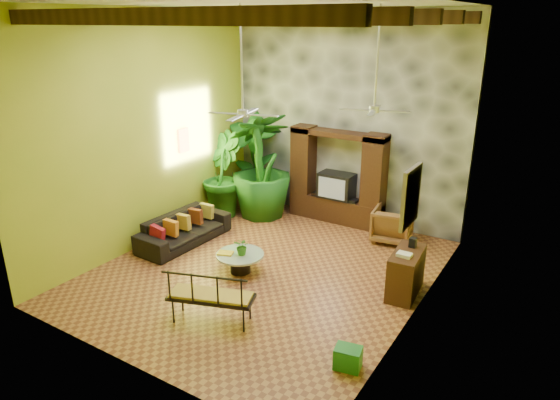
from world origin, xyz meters
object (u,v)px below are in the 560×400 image
Objects in this scene: entertainment_center at (337,184)px; ceiling_fan_front at (242,102)px; tall_plant_c at (262,165)px; tall_plant_a at (253,161)px; ceiling_fan_back at (375,98)px; sofa at (184,229)px; tall_plant_b at (221,175)px; iron_bench at (208,294)px; green_bin at (348,358)px; wicker_armchair at (392,225)px; side_console at (406,273)px; coffee_table at (240,260)px.

ceiling_fan_front is (-0.20, -3.54, 2.44)m from entertainment_center.
ceiling_fan_front reaches higher than tall_plant_c.
ceiling_fan_back is at bearing -23.67° from tall_plant_a.
sofa is (-2.10, 0.52, -3.07)m from ceiling_fan_front.
tall_plant_b is (-2.45, 2.36, -2.33)m from ceiling_fan_front.
sofa is at bearing -103.50° from tall_plant_c.
tall_plant_a is at bearing 140.51° from tall_plant_c.
iron_bench is (-1.37, -3.26, -2.86)m from ceiling_fan_back.
tall_plant_c is 7.07× the size of green_bin.
entertainment_center is at bearing -35.23° from sofa.
tall_plant_a reaches higher than wicker_armchair.
tall_plant_b is at bearing 144.09° from green_bin.
wicker_armchair is 4.69m from green_bin.
side_console is at bearing 27.92° from iron_bench.
green_bin is (5.01, -4.81, -1.07)m from tall_plant_a.
side_console is (3.04, 0.93, 0.16)m from coffee_table.
ceiling_fan_back is 3.22m from side_console.
ceiling_fan_front reaches higher than side_console.
sofa is at bearing 25.10° from wicker_armchair.
iron_bench is at bearing -175.67° from green_bin.
sofa is at bearing 166.14° from coffee_table.
tall_plant_b is at bearing 105.94° from iron_bench.
tall_plant_c is (-3.37, -0.26, 0.95)m from wicker_armchair.
coffee_table is at bearing 164.88° from ceiling_fan_front.
side_console is at bearing -25.12° from tall_plant_a.
entertainment_center is 2.52× the size of coffee_table.
tall_plant_b reaches higher than coffee_table.
ceiling_fan_back reaches higher than entertainment_center.
tall_plant_b reaches higher than green_bin.
tall_plant_c is at bearing -157.97° from entertainment_center.
sofa is 3.35m from iron_bench.
side_console is at bearing -30.27° from ceiling_fan_back.
ceiling_fan_back reaches higher than coffee_table.
sofa is 4.97m from side_console.
tall_plant_b is 5.51m from side_console.
tall_plant_c is (0.90, 0.47, 0.27)m from tall_plant_b.
tall_plant_a is (-2.36, -0.20, 0.27)m from entertainment_center.
green_bin is (0.00, -2.47, -0.25)m from side_console.
tall_plant_b is 4.97m from iron_bench.
tall_plant_b is 2.25× the size of coffee_table.
wicker_armchair is at bearing 102.62° from green_bin.
side_console is at bearing 107.88° from wicker_armchair.
ceiling_fan_back is at bearing 80.89° from wicker_armchair.
ceiling_fan_back is 1.78× the size of side_console.
tall_plant_a is at bearing -11.60° from wicker_armchair.
entertainment_center is 4.30m from ceiling_fan_front.
ceiling_fan_back is at bearing 145.02° from side_console.
wicker_armchair is 0.82× the size of side_console.
ceiling_fan_back is 0.75× the size of tall_plant_a.
tall_plant_b reaches higher than side_console.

